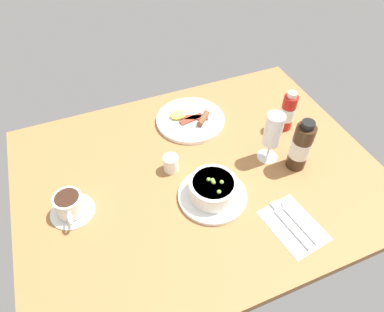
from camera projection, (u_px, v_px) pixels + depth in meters
The scene contains 9 objects.
ground_plane at pixel (199, 175), 107.25cm from camera, with size 110.00×84.00×3.00cm, color #9E6B3D.
porridge_bowl at pixel (212, 190), 97.27cm from camera, with size 20.05×20.05×7.58cm.
cutlery_setting at pixel (293, 224), 93.29cm from camera, with size 14.58×18.65×0.90cm.
coffee_cup at pixel (70, 206), 93.60cm from camera, with size 12.34×12.86×6.85cm.
creamer_jug at pixel (171, 163), 104.93cm from camera, with size 4.70×5.66×5.94cm.
wine_glass at pixel (273, 132), 102.65cm from camera, with size 6.58×6.58×17.34cm.
sauce_bottle_brown at pixel (301, 147), 102.29cm from camera, with size 6.06×6.06×17.96cm.
sauce_bottle_red at pixel (288, 112), 115.38cm from camera, with size 4.90×4.90×14.95cm.
breakfast_plate at pixel (190, 119), 121.85cm from camera, with size 24.34×24.34×3.70cm.
Camera 1 is at (-27.87, -62.73, 81.16)cm, focal length 31.90 mm.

